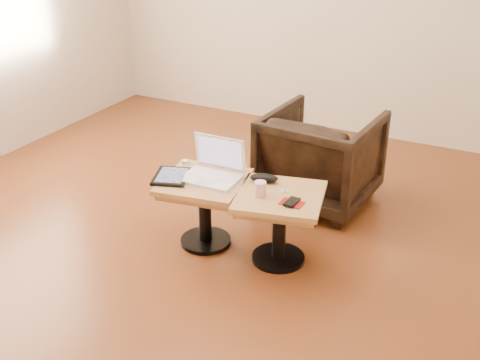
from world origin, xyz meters
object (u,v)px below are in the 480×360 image
at_px(side_table_left, 204,196).
at_px(side_table_right, 280,211).
at_px(armchair, 321,158).
at_px(striped_cup, 260,189).
at_px(laptop, 213,170).

xyz_separation_m(side_table_left, side_table_right, (0.49, 0.03, 0.00)).
bearing_deg(side_table_left, armchair, 54.25).
bearing_deg(striped_cup, laptop, 165.78).
bearing_deg(armchair, side_table_right, 98.08).
bearing_deg(laptop, side_table_left, -126.12).
relative_size(side_table_right, laptop, 1.71).
height_order(laptop, striped_cup, laptop).
bearing_deg(side_table_right, side_table_left, 170.37).
bearing_deg(laptop, armchair, 62.75).
xyz_separation_m(side_table_right, laptop, (-0.45, 0.02, 0.16)).
distance_m(side_table_right, laptop, 0.48).
height_order(side_table_left, striped_cup, striped_cup).
bearing_deg(side_table_right, armchair, 80.59).
bearing_deg(side_table_left, striped_cup, -14.68).
height_order(laptop, armchair, laptop).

